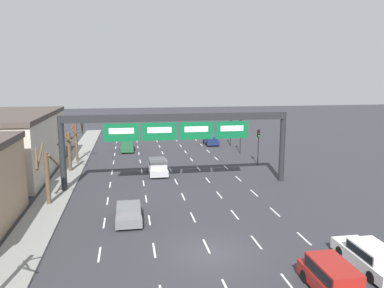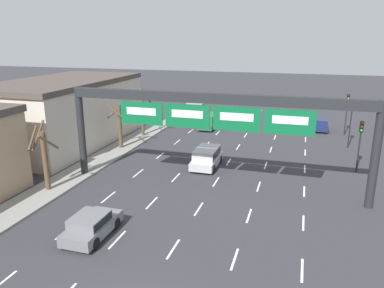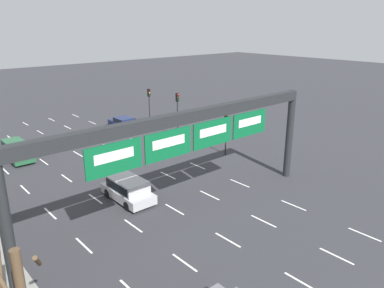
{
  "view_description": "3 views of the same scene",
  "coord_description": "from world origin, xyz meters",
  "px_view_note": "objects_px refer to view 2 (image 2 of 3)",
  "views": [
    {
      "loc": [
        -4.66,
        -20.64,
        10.55
      ],
      "look_at": [
        1.27,
        13.75,
        4.27
      ],
      "focal_mm": 35.0,
      "sensor_mm": 36.0,
      "label": 1
    },
    {
      "loc": [
        5.99,
        -10.54,
        10.85
      ],
      "look_at": [
        -1.35,
        13.98,
        3.51
      ],
      "focal_mm": 35.0,
      "sensor_mm": 36.0,
      "label": 2
    },
    {
      "loc": [
        -14.1,
        -1.98,
        12.1
      ],
      "look_at": [
        1.16,
        15.51,
        4.56
      ],
      "focal_mm": 35.0,
      "sensor_mm": 36.0,
      "label": 3
    }
  ],
  "objects_px": {
    "suv_green": "(209,120)",
    "suv_silver": "(207,156)",
    "traffic_light_mid_block": "(361,136)",
    "car_grey": "(91,225)",
    "car_navy": "(319,124)",
    "traffic_light_far_end": "(347,106)",
    "traffic_light_near_gantry": "(352,114)",
    "sign_gantry": "(213,114)",
    "tree_bare_third": "(143,109)",
    "tree_bare_closest": "(120,123)",
    "tree_bare_furthest": "(44,156)"
  },
  "relations": [
    {
      "from": "traffic_light_near_gantry",
      "to": "traffic_light_far_end",
      "type": "height_order",
      "value": "traffic_light_near_gantry"
    },
    {
      "from": "traffic_light_near_gantry",
      "to": "tree_bare_furthest",
      "type": "height_order",
      "value": "tree_bare_furthest"
    },
    {
      "from": "sign_gantry",
      "to": "suv_silver",
      "type": "height_order",
      "value": "sign_gantry"
    },
    {
      "from": "suv_green",
      "to": "tree_bare_furthest",
      "type": "relative_size",
      "value": 0.95
    },
    {
      "from": "suv_green",
      "to": "traffic_light_near_gantry",
      "type": "relative_size",
      "value": 0.97
    },
    {
      "from": "suv_green",
      "to": "suv_silver",
      "type": "relative_size",
      "value": 1.08
    },
    {
      "from": "traffic_light_far_end",
      "to": "tree_bare_closest",
      "type": "distance_m",
      "value": 25.25
    },
    {
      "from": "tree_bare_closest",
      "to": "traffic_light_near_gantry",
      "type": "bearing_deg",
      "value": 17.16
    },
    {
      "from": "car_navy",
      "to": "traffic_light_far_end",
      "type": "bearing_deg",
      "value": -31.74
    },
    {
      "from": "suv_green",
      "to": "suv_silver",
      "type": "distance_m",
      "value": 14.32
    },
    {
      "from": "sign_gantry",
      "to": "suv_green",
      "type": "bearing_deg",
      "value": 104.66
    },
    {
      "from": "car_navy",
      "to": "tree_bare_third",
      "type": "distance_m",
      "value": 21.16
    },
    {
      "from": "car_navy",
      "to": "traffic_light_near_gantry",
      "type": "distance_m",
      "value": 8.1
    },
    {
      "from": "sign_gantry",
      "to": "tree_bare_third",
      "type": "height_order",
      "value": "sign_gantry"
    },
    {
      "from": "suv_green",
      "to": "traffic_light_near_gantry",
      "type": "xyz_separation_m",
      "value": [
        15.6,
        -4.4,
        2.56
      ]
    },
    {
      "from": "traffic_light_near_gantry",
      "to": "tree_bare_closest",
      "type": "distance_m",
      "value": 22.99
    },
    {
      "from": "traffic_light_mid_block",
      "to": "traffic_light_far_end",
      "type": "xyz_separation_m",
      "value": [
        0.12,
        12.76,
        0.24
      ]
    },
    {
      "from": "traffic_light_mid_block",
      "to": "tree_bare_closest",
      "type": "relative_size",
      "value": 0.96
    },
    {
      "from": "traffic_light_near_gantry",
      "to": "tree_bare_furthest",
      "type": "bearing_deg",
      "value": -140.72
    },
    {
      "from": "tree_bare_closest",
      "to": "tree_bare_third",
      "type": "xyz_separation_m",
      "value": [
        0.21,
        5.25,
        0.46
      ]
    },
    {
      "from": "suv_silver",
      "to": "tree_bare_closest",
      "type": "bearing_deg",
      "value": 164.01
    },
    {
      "from": "traffic_light_far_end",
      "to": "tree_bare_third",
      "type": "relative_size",
      "value": 0.89
    },
    {
      "from": "car_grey",
      "to": "traffic_light_far_end",
      "type": "distance_m",
      "value": 32.52
    },
    {
      "from": "suv_silver",
      "to": "car_grey",
      "type": "bearing_deg",
      "value": -103.48
    },
    {
      "from": "traffic_light_near_gantry",
      "to": "traffic_light_far_end",
      "type": "distance_m",
      "value": 5.48
    },
    {
      "from": "sign_gantry",
      "to": "tree_bare_closest",
      "type": "relative_size",
      "value": 4.87
    },
    {
      "from": "suv_green",
      "to": "car_grey",
      "type": "height_order",
      "value": "suv_green"
    },
    {
      "from": "car_navy",
      "to": "traffic_light_far_end",
      "type": "height_order",
      "value": "traffic_light_far_end"
    },
    {
      "from": "suv_silver",
      "to": "tree_bare_closest",
      "type": "xyz_separation_m",
      "value": [
        -9.64,
        2.76,
        1.73
      ]
    },
    {
      "from": "car_navy",
      "to": "traffic_light_near_gantry",
      "type": "relative_size",
      "value": 0.8
    },
    {
      "from": "car_navy",
      "to": "tree_bare_furthest",
      "type": "bearing_deg",
      "value": -127.72
    },
    {
      "from": "tree_bare_third",
      "to": "tree_bare_furthest",
      "type": "bearing_deg",
      "value": -91.27
    },
    {
      "from": "suv_silver",
      "to": "tree_bare_furthest",
      "type": "height_order",
      "value": "tree_bare_furthest"
    },
    {
      "from": "traffic_light_far_end",
      "to": "tree_bare_furthest",
      "type": "xyz_separation_m",
      "value": [
        -22.22,
        -23.56,
        -0.66
      ]
    },
    {
      "from": "tree_bare_third",
      "to": "tree_bare_furthest",
      "type": "height_order",
      "value": "tree_bare_third"
    },
    {
      "from": "tree_bare_furthest",
      "to": "car_navy",
      "type": "bearing_deg",
      "value": 52.28
    },
    {
      "from": "traffic_light_mid_block",
      "to": "car_grey",
      "type": "bearing_deg",
      "value": -134.76
    },
    {
      "from": "tree_bare_closest",
      "to": "car_grey",
      "type": "bearing_deg",
      "value": -68.26
    },
    {
      "from": "car_grey",
      "to": "tree_bare_closest",
      "type": "height_order",
      "value": "tree_bare_closest"
    },
    {
      "from": "traffic_light_far_end",
      "to": "traffic_light_mid_block",
      "type": "bearing_deg",
      "value": -90.54
    },
    {
      "from": "traffic_light_mid_block",
      "to": "traffic_light_far_end",
      "type": "relative_size",
      "value": 0.92
    },
    {
      "from": "tree_bare_closest",
      "to": "car_navy",
      "type": "bearing_deg",
      "value": 35.73
    },
    {
      "from": "car_grey",
      "to": "traffic_light_near_gantry",
      "type": "height_order",
      "value": "traffic_light_near_gantry"
    },
    {
      "from": "sign_gantry",
      "to": "tree_bare_third",
      "type": "bearing_deg",
      "value": 130.79
    },
    {
      "from": "traffic_light_near_gantry",
      "to": "traffic_light_far_end",
      "type": "bearing_deg",
      "value": 88.74
    },
    {
      "from": "traffic_light_far_end",
      "to": "tree_bare_closest",
      "type": "xyz_separation_m",
      "value": [
        -22.07,
        -12.26,
        -0.7
      ]
    },
    {
      "from": "suv_green",
      "to": "tree_bare_furthest",
      "type": "distance_m",
      "value": 23.46
    },
    {
      "from": "tree_bare_third",
      "to": "tree_bare_furthest",
      "type": "relative_size",
      "value": 1.05
    },
    {
      "from": "sign_gantry",
      "to": "car_grey",
      "type": "distance_m",
      "value": 11.02
    },
    {
      "from": "sign_gantry",
      "to": "car_grey",
      "type": "xyz_separation_m",
      "value": [
        -4.81,
        -8.6,
        -4.92
      ]
    }
  ]
}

